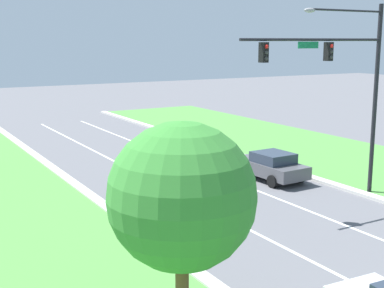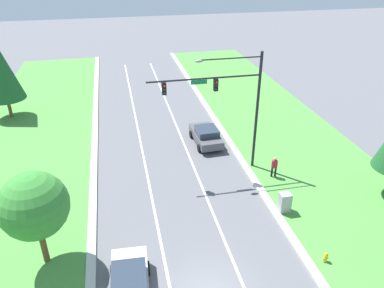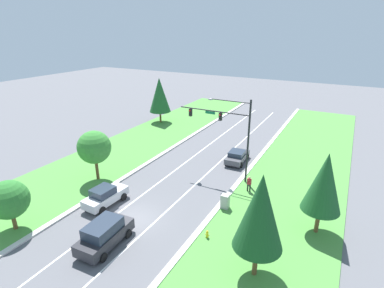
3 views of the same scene
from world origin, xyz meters
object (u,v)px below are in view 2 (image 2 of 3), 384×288
object	(u,v)px
graphite_sedan	(206,135)
silver_sedan	(130,285)
traffic_signal_mast	(229,97)
pedestrian	(274,166)
conifer_mid_left_tree	(0,70)
oak_near_left_tree	(34,206)
utility_cabinet	(284,203)
fire_hydrant	(326,258)

from	to	relation	value
graphite_sedan	silver_sedan	bearing A→B (deg)	-119.27
traffic_signal_mast	pedestrian	xyz separation A→B (m)	(3.06, -1.79, -4.90)
conifer_mid_left_tree	pedestrian	bearing A→B (deg)	-36.57
traffic_signal_mast	graphite_sedan	distance (m)	6.72
graphite_sedan	oak_near_left_tree	bearing A→B (deg)	-138.24
silver_sedan	conifer_mid_left_tree	size ratio (longest dim) A/B	0.57
graphite_sedan	conifer_mid_left_tree	size ratio (longest dim) A/B	0.56
traffic_signal_mast	utility_cabinet	distance (m)	7.93
traffic_signal_mast	conifer_mid_left_tree	world-z (taller)	traffic_signal_mast
graphite_sedan	oak_near_left_tree	xyz separation A→B (m)	(-11.59, -11.31, 2.96)
traffic_signal_mast	pedestrian	world-z (taller)	traffic_signal_mast
traffic_signal_mast	graphite_sedan	world-z (taller)	traffic_signal_mast
graphite_sedan	conifer_mid_left_tree	distance (m)	20.08
silver_sedan	pedestrian	size ratio (longest dim) A/B	2.58
conifer_mid_left_tree	silver_sedan	bearing A→B (deg)	-67.35
graphite_sedan	pedestrian	bearing A→B (deg)	-62.92
graphite_sedan	fire_hydrant	size ratio (longest dim) A/B	6.18
utility_cabinet	fire_hydrant	size ratio (longest dim) A/B	1.99
silver_sedan	utility_cabinet	xyz separation A→B (m)	(9.92, 4.57, -0.20)
conifer_mid_left_tree	oak_near_left_tree	bearing A→B (deg)	-74.43
traffic_signal_mast	fire_hydrant	size ratio (longest dim) A/B	12.63
traffic_signal_mast	oak_near_left_tree	size ratio (longest dim) A/B	1.62
pedestrian	conifer_mid_left_tree	bearing A→B (deg)	-26.43
traffic_signal_mast	pedestrian	distance (m)	6.05
graphite_sedan	utility_cabinet	distance (m)	10.37
traffic_signal_mast	fire_hydrant	world-z (taller)	traffic_signal_mast
conifer_mid_left_tree	traffic_signal_mast	bearing A→B (deg)	-37.57
graphite_sedan	silver_sedan	size ratio (longest dim) A/B	0.99
silver_sedan	pedestrian	world-z (taller)	silver_sedan
utility_cabinet	traffic_signal_mast	bearing A→B (deg)	110.51
oak_near_left_tree	traffic_signal_mast	bearing A→B (deg)	29.90
silver_sedan	fire_hydrant	size ratio (longest dim) A/B	6.24
utility_cabinet	pedestrian	bearing A→B (deg)	76.27
fire_hydrant	pedestrian	bearing A→B (deg)	85.99
graphite_sedan	traffic_signal_mast	bearing A→B (deg)	-86.75
fire_hydrant	traffic_signal_mast	bearing A→B (deg)	103.77
utility_cabinet	conifer_mid_left_tree	world-z (taller)	conifer_mid_left_tree
traffic_signal_mast	oak_near_left_tree	xyz separation A→B (m)	(-12.04, -6.92, -2.11)
silver_sedan	graphite_sedan	bearing A→B (deg)	66.22
graphite_sedan	oak_near_left_tree	world-z (taller)	oak_near_left_tree
utility_cabinet	pedestrian	distance (m)	3.99
silver_sedan	fire_hydrant	world-z (taller)	silver_sedan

